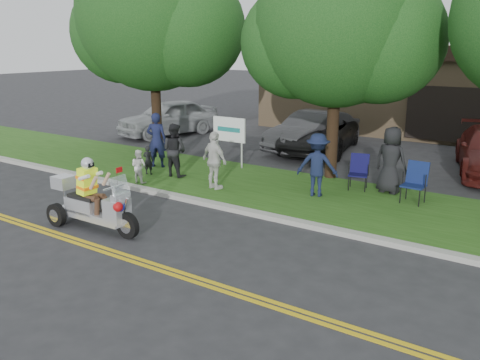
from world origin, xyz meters
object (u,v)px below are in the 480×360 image
Objects in this scene: trike_scooter at (92,204)px; lawn_chair_a at (359,169)px; parked_car_left at (312,131)px; spectator_adult_mid at (174,150)px; parked_car_mid at (319,134)px; parked_car_far_left at (169,117)px; lawn_chair_b at (416,180)px; spectator_adult_left at (157,140)px; spectator_adult_right at (215,160)px.

trike_scooter reaches higher than lawn_chair_a.
parked_car_left is (0.23, 10.76, 0.18)m from trike_scooter.
spectator_adult_mid reaches higher than parked_car_mid.
parked_car_mid is at bearing 19.37° from parked_car_far_left.
parked_car_left is 0.91× the size of parked_car_mid.
parked_car_mid is (1.89, 6.30, -0.22)m from spectator_adult_mid.
lawn_chair_b is (5.60, 5.82, 0.12)m from trike_scooter.
lawn_chair_b is at bearing -3.82° from parked_car_far_left.
trike_scooter is 8.08m from lawn_chair_b.
trike_scooter is 0.50× the size of parked_car_mid.
lawn_chair_a is 11.40m from parked_car_far_left.
lawn_chair_b is 7.29m from parked_car_left.
parked_car_left is (1.55, 6.39, -0.17)m from spectator_adult_mid.
parked_car_far_left is (-4.16, 5.23, -0.20)m from spectator_adult_left.
spectator_adult_right reaches higher than parked_car_far_left.
trike_scooter is at bearing 90.67° from spectator_adult_left.
parked_car_mid is at bearing -75.38° from spectator_adult_right.
spectator_adult_left reaches higher than lawn_chair_b.
parked_car_left reaches higher than lawn_chair_b.
spectator_adult_mid is at bearing -117.85° from parked_car_mid.
spectator_adult_mid is 0.35× the size of parked_car_far_left.
spectator_adult_mid is at bearing -175.24° from lawn_chair_a.
trike_scooter is at bearing -104.19° from parked_car_mid.
spectator_adult_mid is at bearing -31.30° from parked_car_far_left.
spectator_adult_left is at bearing -130.25° from parked_car_mid.
parked_car_far_left is (-12.37, 4.37, 0.11)m from lawn_chair_b.
spectator_adult_right is 0.34× the size of parked_car_far_left.
spectator_adult_mid is at bearing -95.99° from parked_car_left.
spectator_adult_left is (-8.21, -0.87, 0.31)m from lawn_chair_b.
lawn_chair_a is 0.19× the size of parked_car_mid.
lawn_chair_a is at bearing 56.91° from trike_scooter.
spectator_adult_mid reaches higher than parked_car_left.
parked_car_far_left is at bearing -78.65° from spectator_adult_left.
trike_scooter is at bearing -40.77° from parked_car_far_left.
parked_car_mid reaches higher than lawn_chair_a.
parked_car_left is (2.84, 5.80, -0.25)m from spectator_adult_left.
spectator_adult_right reaches higher than lawn_chair_b.
parked_car_far_left reaches higher than lawn_chair_a.
spectator_adult_mid reaches higher than lawn_chair_b.
parked_car_far_left is at bearing 122.70° from trike_scooter.
spectator_adult_right is at bearing 80.85° from trike_scooter.
spectator_adult_right reaches higher than trike_scooter.
spectator_adult_right is at bearing -156.21° from lawn_chair_b.
parked_car_mid is at bearing -107.62° from spectator_adult_mid.
lawn_chair_a is 5.57m from parked_car_mid.
spectator_adult_left is 6.69m from parked_car_far_left.
trike_scooter is 2.39× the size of lawn_chair_b.
lawn_chair_a is at bearing -43.21° from parked_car_left.
parked_car_far_left is 1.04× the size of parked_car_left.
spectator_adult_left is 1.42m from spectator_adult_mid.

